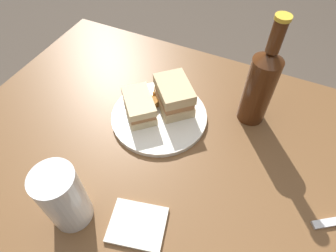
# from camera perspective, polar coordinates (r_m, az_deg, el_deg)

# --- Properties ---
(ground_plane) EXTENTS (6.00, 6.00, 0.00)m
(ground_plane) POSITION_cam_1_polar(r_m,az_deg,el_deg) (1.39, 1.02, -23.09)
(ground_plane) COLOR #4C4238
(dining_table) EXTENTS (1.11, 0.77, 0.77)m
(dining_table) POSITION_cam_1_polar(r_m,az_deg,el_deg) (1.02, 1.34, -17.18)
(dining_table) COLOR brown
(dining_table) RESTS_ON ground
(plate) EXTENTS (0.25, 0.25, 0.01)m
(plate) POSITION_cam_1_polar(r_m,az_deg,el_deg) (0.74, -1.77, 1.98)
(plate) COLOR silver
(plate) RESTS_ON dining_table
(sandwich_half_left) EXTENTS (0.13, 0.14, 0.07)m
(sandwich_half_left) POSITION_cam_1_polar(r_m,az_deg,el_deg) (0.73, 1.20, 6.17)
(sandwich_half_left) COLOR #CCB284
(sandwich_half_left) RESTS_ON plate
(sandwich_half_right) EXTENTS (0.12, 0.12, 0.05)m
(sandwich_half_right) POSITION_cam_1_polar(r_m,az_deg,el_deg) (0.72, -5.82, 4.03)
(sandwich_half_right) COLOR beige
(sandwich_half_right) RESTS_ON plate
(potato_wedge_front) EXTENTS (0.03, 0.05, 0.02)m
(potato_wedge_front) POSITION_cam_1_polar(r_m,az_deg,el_deg) (0.78, -1.43, 6.99)
(potato_wedge_front) COLOR #AD702D
(potato_wedge_front) RESTS_ON plate
(potato_wedge_middle) EXTENTS (0.04, 0.05, 0.02)m
(potato_wedge_middle) POSITION_cam_1_polar(r_m,az_deg,el_deg) (0.76, -1.90, 5.57)
(potato_wedge_middle) COLOR #AD702D
(potato_wedge_middle) RESTS_ON plate
(potato_wedge_back) EXTENTS (0.04, 0.04, 0.02)m
(potato_wedge_back) POSITION_cam_1_polar(r_m,az_deg,el_deg) (0.77, 0.35, 6.78)
(potato_wedge_back) COLOR gold
(potato_wedge_back) RESTS_ON plate
(potato_wedge_left_edge) EXTENTS (0.05, 0.06, 0.01)m
(potato_wedge_left_edge) POSITION_cam_1_polar(r_m,az_deg,el_deg) (0.78, 0.05, 6.97)
(potato_wedge_left_edge) COLOR #AD702D
(potato_wedge_left_edge) RESTS_ON plate
(potato_wedge_right_edge) EXTENTS (0.05, 0.04, 0.02)m
(potato_wedge_right_edge) POSITION_cam_1_polar(r_m,az_deg,el_deg) (0.75, -3.62, 5.08)
(potato_wedge_right_edge) COLOR #AD702D
(potato_wedge_right_edge) RESTS_ON plate
(pint_glass) EXTENTS (0.08, 0.08, 0.15)m
(pint_glass) POSITION_cam_1_polar(r_m,az_deg,el_deg) (0.58, -19.99, -13.86)
(pint_glass) COLOR white
(pint_glass) RESTS_ON dining_table
(cider_bottle) EXTENTS (0.07, 0.07, 0.28)m
(cider_bottle) POSITION_cam_1_polar(r_m,az_deg,el_deg) (0.70, 18.10, 7.94)
(cider_bottle) COLOR #47230F
(cider_bottle) RESTS_ON dining_table
(napkin) EXTENTS (0.13, 0.11, 0.01)m
(napkin) POSITION_cam_1_polar(r_m,az_deg,el_deg) (0.60, -6.56, -18.94)
(napkin) COLOR silver
(napkin) RESTS_ON dining_table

